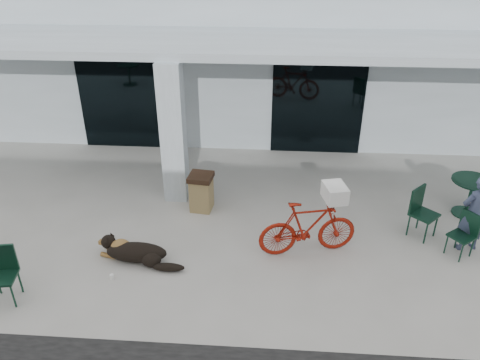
# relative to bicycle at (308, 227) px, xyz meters

# --- Properties ---
(ground) EXTENTS (80.00, 80.00, 0.00)m
(ground) POSITION_rel_bicycle_xyz_m (-1.34, -0.40, -0.56)
(ground) COLOR #B5B2AA
(ground) RESTS_ON ground
(building) EXTENTS (22.00, 7.00, 4.50)m
(building) POSITION_rel_bicycle_xyz_m (-1.34, 8.10, 1.69)
(building) COLOR silver
(building) RESTS_ON ground
(storefront_glass_left) EXTENTS (2.80, 0.06, 2.70)m
(storefront_glass_left) POSITION_rel_bicycle_xyz_m (-4.54, 4.58, 0.79)
(storefront_glass_left) COLOR black
(storefront_glass_left) RESTS_ON ground
(storefront_glass_right) EXTENTS (2.40, 0.06, 2.70)m
(storefront_glass_right) POSITION_rel_bicycle_xyz_m (0.46, 4.58, 0.79)
(storefront_glass_right) COLOR black
(storefront_glass_right) RESTS_ON ground
(column) EXTENTS (0.50, 0.50, 3.12)m
(column) POSITION_rel_bicycle_xyz_m (-2.84, 1.90, 1.00)
(column) COLOR silver
(column) RESTS_ON ground
(overhang) EXTENTS (22.00, 2.80, 0.18)m
(overhang) POSITION_rel_bicycle_xyz_m (-1.34, 3.20, 2.65)
(overhang) COLOR silver
(overhang) RESTS_ON column
(bicycle) EXTENTS (1.94, 0.94, 1.12)m
(bicycle) POSITION_rel_bicycle_xyz_m (0.00, 0.00, 0.00)
(bicycle) COLOR maroon
(bicycle) RESTS_ON ground
(laundry_basket) EXTENTS (0.48, 0.57, 0.30)m
(laundry_basket) POSITION_rel_bicycle_xyz_m (0.44, 0.10, 0.71)
(laundry_basket) COLOR white
(laundry_basket) RESTS_ON bicycle
(dog) EXTENTS (1.37, 0.74, 0.43)m
(dog) POSITION_rel_bicycle_xyz_m (-3.15, -0.50, -0.34)
(dog) COLOR black
(dog) RESTS_ON ground
(cup_near_dog) EXTENTS (0.09, 0.09, 0.09)m
(cup_near_dog) POSITION_rel_bicycle_xyz_m (-3.47, -1.03, -0.52)
(cup_near_dog) COLOR white
(cup_near_dog) RESTS_ON ground
(cafe_chair_near) EXTENTS (0.52, 0.55, 0.98)m
(cafe_chair_near) POSITION_rel_bicycle_xyz_m (-5.03, -1.67, -0.07)
(cafe_chair_near) COLOR #133627
(cafe_chair_near) RESTS_ON ground
(cafe_table_far) EXTENTS (1.09, 1.09, 0.83)m
(cafe_table_far) POSITION_rel_bicycle_xyz_m (3.52, 1.60, -0.15)
(cafe_table_far) COLOR #133627
(cafe_table_far) RESTS_ON ground
(cafe_chair_far_a) EXTENTS (0.69, 0.69, 1.03)m
(cafe_chair_far_a) POSITION_rel_bicycle_xyz_m (2.32, 0.70, -0.05)
(cafe_chair_far_a) COLOR #133627
(cafe_chair_far_a) RESTS_ON ground
(cafe_chair_far_b) EXTENTS (0.59, 0.58, 0.88)m
(cafe_chair_far_b) POSITION_rel_bicycle_xyz_m (2.85, 0.11, -0.12)
(cafe_chair_far_b) COLOR #133627
(cafe_chair_far_b) RESTS_ON ground
(person) EXTENTS (0.65, 0.50, 1.58)m
(person) POSITION_rel_bicycle_xyz_m (3.08, 0.34, 0.23)
(person) COLOR #3B4664
(person) RESTS_ON ground
(trash_receptacle) EXTENTS (0.55, 0.55, 0.85)m
(trash_receptacle) POSITION_rel_bicycle_xyz_m (-2.21, 1.40, -0.14)
(trash_receptacle) COLOR olive
(trash_receptacle) RESTS_ON ground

